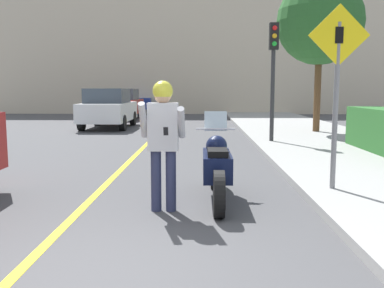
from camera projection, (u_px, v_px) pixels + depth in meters
ground_plane at (77, 285)px, 3.61m from camera, size 80.00×80.00×0.00m
road_center_line at (128, 163)px, 9.57m from camera, size 0.12×36.00×0.01m
building_backdrop at (186, 49)px, 28.85m from camera, size 28.00×1.20×8.67m
motorcycle at (217, 167)px, 6.29m from camera, size 0.62×2.28×1.29m
person_biker at (163, 132)px, 5.68m from camera, size 0.59×0.48×1.76m
crossing_sign at (337, 80)px, 6.38m from camera, size 0.91×0.08×2.76m
traffic_light at (273, 59)px, 12.37m from camera, size 0.26×0.30×3.41m
street_tree at (320, 22)px, 15.08m from camera, size 3.05×3.05×5.43m
parked_car_white at (108, 108)px, 18.22m from camera, size 1.88×4.20×1.68m
parked_car_red at (122, 104)px, 23.82m from camera, size 1.88×4.20×1.68m
parked_car_blue at (141, 101)px, 30.14m from camera, size 1.88×4.20×1.68m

